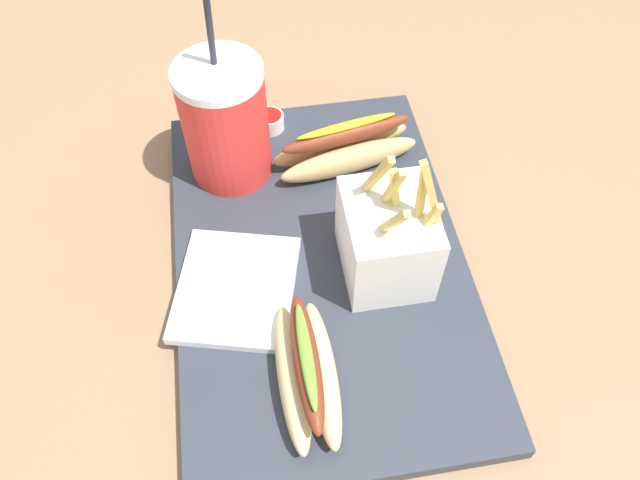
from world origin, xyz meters
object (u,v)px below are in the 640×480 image
hot_dog_2 (346,148)px  napkin_stack (236,288)px  soda_cup (225,122)px  fries_basket (387,239)px  ketchup_cup_1 (270,121)px  hot_dog_1 (307,371)px

hot_dog_2 → napkin_stack: size_ratio=1.32×
soda_cup → fries_basket: size_ratio=1.34×
soda_cup → fries_basket: (-0.17, -0.15, -0.02)m
fries_basket → ketchup_cup_1: fries_basket is taller
fries_basket → hot_dog_2: 0.16m
fries_basket → hot_dog_1: size_ratio=1.17×
ketchup_cup_1 → napkin_stack: ketchup_cup_1 is taller
ketchup_cup_1 → napkin_stack: 0.25m
fries_basket → hot_dog_2: (0.16, 0.01, -0.02)m
soda_cup → ketchup_cup_1: bearing=-41.6°
soda_cup → ketchup_cup_1: (0.06, -0.05, -0.06)m
soda_cup → hot_dog_1: 0.30m
hot_dog_1 → ketchup_cup_1: 0.35m
fries_basket → napkin_stack: (-0.01, 0.16, -0.04)m
ketchup_cup_1 → napkin_stack: bearing=164.9°
soda_cup → hot_dog_2: size_ratio=1.29×
fries_basket → napkin_stack: bearing=92.3°
hot_dog_2 → soda_cup: bearing=83.9°
napkin_stack → hot_dog_2: bearing=-42.1°
fries_basket → hot_dog_2: bearing=4.7°
hot_dog_1 → ketchup_cup_1: size_ratio=4.35×
napkin_stack → hot_dog_1: bearing=-152.5°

